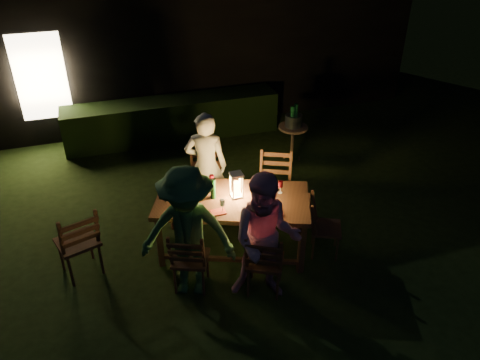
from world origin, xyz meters
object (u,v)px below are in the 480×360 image
object	(u,v)px
chair_near_right	(264,272)
chair_end	(324,236)
chair_far_right	(274,200)
side_table	(293,131)
dining_table	(232,204)
bottle_table	(213,189)
lantern	(236,186)
ice_bucket	(294,121)
bottle_bucket_b	(295,117)
bottle_bucket_a	(292,119)
person_opp_right	(266,239)
person_opp_left	(188,234)
chair_near_left	(191,269)
person_house_side	(206,166)
chair_far_left	(207,198)
chair_spare	(80,253)

from	to	relation	value
chair_near_right	chair_end	bearing A→B (deg)	50.24
chair_far_right	side_table	bearing A→B (deg)	-96.98
dining_table	chair_end	world-z (taller)	chair_end
chair_far_right	bottle_table	world-z (taller)	bottle_table
bottle_table	side_table	xyz separation A→B (m)	(2.00, 1.97, -0.35)
chair_end	bottle_table	world-z (taller)	bottle_table
lantern	ice_bucket	world-z (taller)	lantern
ice_bucket	dining_table	bearing A→B (deg)	-130.53
lantern	bottle_bucket_b	xyz separation A→B (m)	(1.75, 2.08, -0.12)
bottle_bucket_a	side_table	bearing A→B (deg)	38.66
ice_bucket	bottle_table	bearing A→B (deg)	-135.37
lantern	ice_bucket	xyz separation A→B (m)	(1.70, 2.04, -0.17)
lantern	bottle_table	size ratio (longest dim) A/B	1.25
bottle_bucket_b	person_opp_right	bearing A→B (deg)	-119.30
person_opp_left	chair_near_left	bearing A→B (deg)	90.65
person_opp_right	dining_table	bearing A→B (deg)	118.76
person_opp_right	person_opp_left	size ratio (longest dim) A/B	0.97
chair_far_right	person_house_side	xyz separation A→B (m)	(-0.91, 0.42, 0.51)
chair_near_left	bottle_table	distance (m)	1.05
dining_table	person_house_side	xyz separation A→B (m)	(-0.11, 0.93, 0.09)
person_opp_right	bottle_bucket_a	distance (m)	3.36
chair_end	person_opp_left	distance (m)	1.96
chair_near_left	side_table	size ratio (longest dim) A/B	1.35
chair_far_left	person_opp_left	bearing A→B (deg)	83.50
chair_far_right	bottle_table	bearing A→B (deg)	47.06
chair_spare	bottle_bucket_b	world-z (taller)	chair_spare
chair_near_right	bottle_bucket_a	world-z (taller)	bottle_bucket_a
chair_near_right	chair_far_left	size ratio (longest dim) A/B	0.95
chair_spare	person_house_side	distance (m)	2.09
bottle_table	lantern	bearing A→B (deg)	-12.34
lantern	person_opp_right	bearing A→B (deg)	-87.11
person_opp_right	person_opp_left	xyz separation A→B (m)	(-0.84, 0.33, 0.03)
person_house_side	person_opp_right	bearing A→B (deg)	118.76
chair_near_left	person_opp_left	world-z (taller)	person_opp_left
person_opp_left	side_table	xyz separation A→B (m)	(2.49, 2.66, -0.24)
chair_far_left	chair_near_right	bearing A→B (deg)	113.71
chair_near_right	person_house_side	world-z (taller)	person_house_side
dining_table	lantern	world-z (taller)	lantern
chair_far_right	person_opp_left	xyz separation A→B (m)	(-1.52, -1.11, 0.54)
chair_spare	ice_bucket	size ratio (longest dim) A/B	3.56
person_opp_left	ice_bucket	distance (m)	3.64
bottle_bucket_a	person_opp_right	bearing A→B (deg)	-118.48
chair_end	lantern	bearing A→B (deg)	-88.47
dining_table	chair_far_left	xyz separation A→B (m)	(-0.13, 0.88, -0.44)
chair_spare	ice_bucket	distance (m)	4.25
bottle_bucket_b	chair_near_left	bearing A→B (deg)	-133.53
person_opp_left	bottle_bucket_b	bearing A→B (deg)	68.57
lantern	bottle_bucket_a	world-z (taller)	lantern
chair_spare	bottle_bucket_a	distance (m)	4.19
person_house_side	side_table	size ratio (longest dim) A/B	2.37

